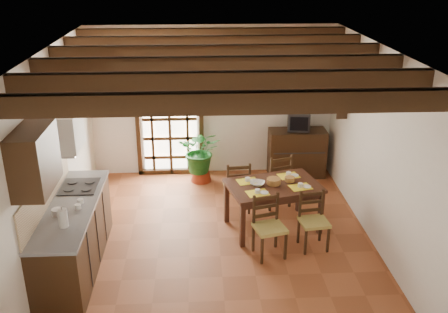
{
  "coord_description": "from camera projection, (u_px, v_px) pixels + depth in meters",
  "views": [
    {
      "loc": [
        -0.29,
        -6.45,
        3.93
      ],
      "look_at": [
        0.1,
        0.4,
        1.15
      ],
      "focal_mm": 40.0,
      "sensor_mm": 36.0,
      "label": 1
    }
  ],
  "objects": [
    {
      "name": "upper_cabinet",
      "position": [
        34.0,
        160.0,
        5.45
      ],
      "size": [
        0.35,
        0.8,
        0.7
      ],
      "primitive_type": "cube",
      "color": "black",
      "rests_on": "room_shell"
    },
    {
      "name": "shelf_flowers",
      "position": [
        341.0,
        88.0,
        8.35
      ],
      "size": [
        0.14,
        0.14,
        0.36
      ],
      "color": "yellow",
      "rests_on": "shelf_vase"
    },
    {
      "name": "plant_pot",
      "position": [
        201.0,
        175.0,
        9.3
      ],
      "size": [
        0.39,
        0.39,
        0.24
      ],
      "primitive_type": "cone",
      "color": "maroon",
      "rests_on": "ground_plane"
    },
    {
      "name": "fuse_box",
      "position": [
        293.0,
        82.0,
        9.17
      ],
      "size": [
        0.25,
        0.03,
        0.32
      ],
      "primitive_type": "cube",
      "color": "white",
      "rests_on": "room_shell"
    },
    {
      "name": "dining_table",
      "position": [
        273.0,
        190.0,
        7.51
      ],
      "size": [
        1.53,
        1.17,
        0.74
      ],
      "rotation": [
        0.0,
        0.0,
        0.25
      ],
      "color": "#3A1D13",
      "rests_on": "ground_plane"
    },
    {
      "name": "wall_shelf",
      "position": [
        340.0,
        108.0,
        8.48
      ],
      "size": [
        0.2,
        0.42,
        0.2
      ],
      "color": "black",
      "rests_on": "room_shell"
    },
    {
      "name": "chair_far_left",
      "position": [
        237.0,
        195.0,
        8.16
      ],
      "size": [
        0.44,
        0.42,
        0.89
      ],
      "rotation": [
        0.0,
        0.0,
        3.23
      ],
      "color": "#A99A47",
      "rests_on": "ground_plane"
    },
    {
      "name": "chair_far_right",
      "position": [
        275.0,
        189.0,
        8.34
      ],
      "size": [
        0.55,
        0.54,
        0.94
      ],
      "rotation": [
        0.0,
        0.0,
        3.48
      ],
      "color": "#A99A47",
      "rests_on": "ground_plane"
    },
    {
      "name": "kitchen_counter",
      "position": [
        74.0,
        235.0,
        6.62
      ],
      "size": [
        0.64,
        2.25,
        1.38
      ],
      "color": "black",
      "rests_on": "ground_plane"
    },
    {
      "name": "crt_tv",
      "position": [
        299.0,
        121.0,
        9.18
      ],
      "size": [
        0.45,
        0.42,
        0.34
      ],
      "rotation": [
        0.0,
        0.0,
        -0.15
      ],
      "color": "black",
      "rests_on": "sideboard"
    },
    {
      "name": "room_shell",
      "position": [
        218.0,
        122.0,
        6.77
      ],
      "size": [
        4.52,
        5.02,
        2.81
      ],
      "color": "silver",
      "rests_on": "ground_plane"
    },
    {
      "name": "chair_near_left",
      "position": [
        269.0,
        238.0,
        6.94
      ],
      "size": [
        0.49,
        0.48,
        0.88
      ],
      "rotation": [
        0.0,
        0.0,
        0.26
      ],
      "color": "#A99A47",
      "rests_on": "ground_plane"
    },
    {
      "name": "pendant_lamp",
      "position": [
        276.0,
        96.0,
        7.06
      ],
      "size": [
        0.36,
        0.36,
        0.84
      ],
      "color": "black",
      "rests_on": "room_shell"
    },
    {
      "name": "french_door",
      "position": [
        169.0,
        115.0,
        9.23
      ],
      "size": [
        1.26,
        0.11,
        2.32
      ],
      "color": "white",
      "rests_on": "ground_plane"
    },
    {
      "name": "sideboard",
      "position": [
        297.0,
        153.0,
        9.43
      ],
      "size": [
        1.06,
        0.48,
        0.9
      ],
      "primitive_type": "cube",
      "rotation": [
        0.0,
        0.0,
        -0.0
      ],
      "color": "black",
      "rests_on": "ground_plane"
    },
    {
      "name": "framed_picture",
      "position": [
        347.0,
        77.0,
        8.28
      ],
      "size": [
        0.03,
        0.32,
        0.32
      ],
      "color": "brown",
      "rests_on": "room_shell"
    },
    {
      "name": "potted_plant",
      "position": [
        201.0,
        152.0,
        9.13
      ],
      "size": [
        2.19,
        1.95,
        2.19
      ],
      "primitive_type": "imported",
      "rotation": [
        0.0,
        0.0,
        -0.15
      ],
      "color": "#144C19",
      "rests_on": "ground_plane"
    },
    {
      "name": "range_hood",
      "position": [
        65.0,
        132.0,
        6.65
      ],
      "size": [
        0.38,
        0.6,
        0.54
      ],
      "color": "white",
      "rests_on": "room_shell"
    },
    {
      "name": "table_setting",
      "position": [
        274.0,
        184.0,
        7.47
      ],
      "size": [
        0.99,
        0.66,
        0.09
      ],
      "rotation": [
        0.0,
        0.0,
        0.25
      ],
      "color": "yellow",
      "rests_on": "dining_table"
    },
    {
      "name": "chair_near_right",
      "position": [
        313.0,
        231.0,
        7.13
      ],
      "size": [
        0.43,
        0.41,
        0.84
      ],
      "rotation": [
        0.0,
        0.0,
        0.13
      ],
      "color": "#A99A47",
      "rests_on": "ground_plane"
    },
    {
      "name": "ground_plane",
      "position": [
        219.0,
        238.0,
        7.46
      ],
      "size": [
        5.0,
        5.0,
        0.0
      ],
      "primitive_type": "plane",
      "color": "brown"
    },
    {
      "name": "ceiling_beams",
      "position": [
        218.0,
        58.0,
        6.44
      ],
      "size": [
        4.5,
        4.34,
        0.2
      ],
      "color": "black",
      "rests_on": "room_shell"
    },
    {
      "name": "counter_items",
      "position": [
        71.0,
        199.0,
        6.52
      ],
      "size": [
        0.5,
        1.43,
        0.25
      ],
      "color": "black",
      "rests_on": "kitchen_counter"
    },
    {
      "name": "table_bowl",
      "position": [
        257.0,
        183.0,
        7.44
      ],
      "size": [
        0.28,
        0.28,
        0.05
      ],
      "primitive_type": "imported",
      "rotation": [
        0.0,
        0.0,
        -0.34
      ],
      "color": "white",
      "rests_on": "dining_table"
    },
    {
      "name": "shelf_vase",
      "position": [
        340.0,
        100.0,
        8.43
      ],
      "size": [
        0.15,
        0.15,
        0.15
      ],
      "primitive_type": "imported",
      "color": "#B2BFB2",
      "rests_on": "wall_shelf"
    }
  ]
}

